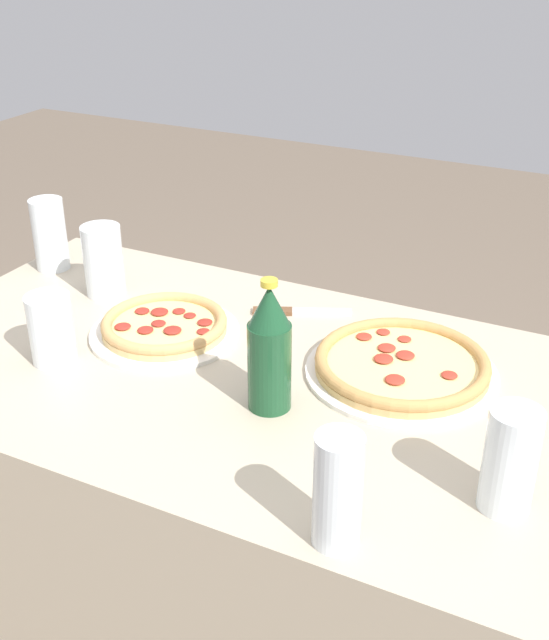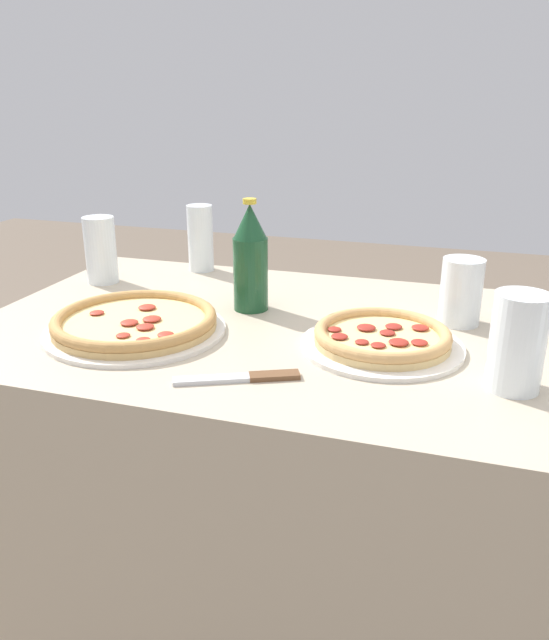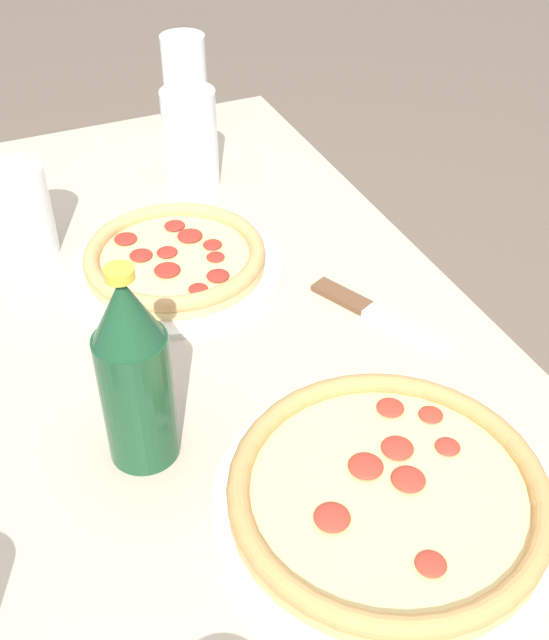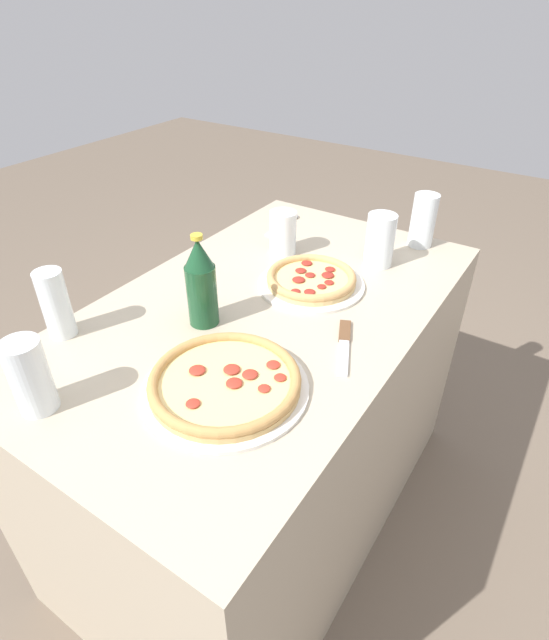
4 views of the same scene
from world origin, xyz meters
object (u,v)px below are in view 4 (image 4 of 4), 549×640
glass_iced_tea (57,308)px  pizza_salami (311,280)px  glass_mango_juice (31,379)px  spoon (286,222)px  glass_red_wine (423,223)px  beer_bottle (201,283)px  glass_orange_juice (283,234)px  knife (344,344)px  glass_water (380,241)px  pizza_veggie (225,383)px

glass_iced_tea → pizza_salami: bearing=143.9°
pizza_salami → glass_mango_juice: glass_mango_juice is taller
spoon → glass_red_wine: bearing=101.7°
beer_bottle → pizza_salami: bearing=156.1°
glass_mango_juice → glass_iced_tea: bearing=-137.4°
glass_orange_juice → knife: size_ratio=0.68×
pizza_salami → glass_water: size_ratio=1.90×
pizza_veggie → glass_orange_juice: bearing=-158.0°
glass_mango_juice → glass_red_wine: bearing=161.7°
pizza_salami → glass_water: (-0.20, 0.09, 0.05)m
glass_water → pizza_salami: bearing=-24.9°
pizza_salami → pizza_veggie: same height
pizza_salami → spoon: bearing=-138.5°
pizza_salami → beer_bottle: beer_bottle is taller
glass_iced_tea → spoon: bearing=173.5°
knife → pizza_veggie: bearing=-26.7°
glass_red_wine → knife: bearing=3.8°
pizza_salami → glass_red_wine: bearing=158.9°
glass_mango_juice → glass_water: bearing=161.3°
pizza_veggie → glass_iced_tea: 0.43m
glass_red_wine → knife: glass_red_wine is taller
glass_iced_tea → knife: glass_iced_tea is taller
pizza_veggie → glass_water: (-0.64, 0.03, 0.05)m
pizza_veggie → glass_mango_juice: 0.35m
glass_iced_tea → beer_bottle: beer_bottle is taller
glass_orange_juice → spoon: 0.22m
glass_orange_juice → spoon: bearing=-150.6°
pizza_veggie → knife: bearing=153.3°
pizza_salami → spoon: 0.40m
glass_mango_juice → knife: bearing=141.3°
glass_mango_juice → beer_bottle: (-0.38, 0.07, 0.03)m
glass_red_wine → spoon: bearing=-78.3°
pizza_salami → glass_red_wine: (-0.39, 0.15, 0.05)m
pizza_salami → glass_orange_juice: bearing=-126.1°
glass_red_wine → knife: (0.57, 0.04, -0.07)m
glass_red_wine → glass_mango_juice: bearing=-18.3°
pizza_veggie → glass_iced_tea: (0.05, -0.42, 0.05)m
pizza_veggie → glass_orange_juice: 0.60m
glass_orange_juice → glass_red_wine: glass_red_wine is taller
knife → glass_red_wine: bearing=-176.2°
spoon → glass_mango_juice: bearing=4.1°
pizza_veggie → glass_iced_tea: size_ratio=2.07×
glass_mango_juice → spoon: size_ratio=0.80×
glass_water → knife: glass_water is taller
spoon → glass_orange_juice: bearing=29.4°
pizza_salami → glass_orange_juice: 0.21m
pizza_salami → glass_iced_tea: 0.61m
glass_mango_juice → glass_water: 0.92m
glass_orange_juice → glass_iced_tea: bearing=-17.6°
glass_iced_tea → glass_orange_juice: glass_iced_tea is taller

